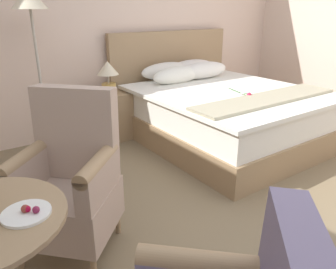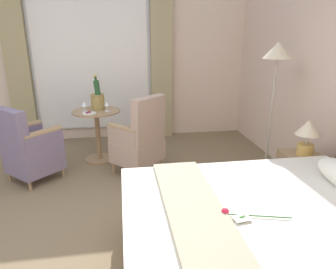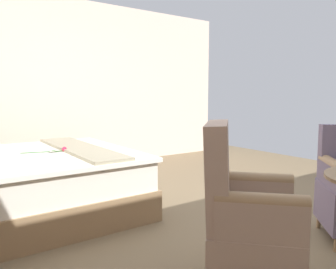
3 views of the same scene
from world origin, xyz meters
name	(u,v)px [view 1 (image 1 of 3)]	position (x,y,z in m)	size (l,w,h in m)	color
ground_plane	(276,228)	(0.00, 0.00, 0.00)	(7.17, 7.17, 0.00)	#7B684C
wall_headboard_side	(104,18)	(0.00, 2.69, 1.37)	(5.79, 0.12, 2.74)	beige
bed	(219,110)	(0.88, 1.55, 0.35)	(1.85, 2.17, 1.20)	#997A55
nightstand	(111,116)	(-0.18, 2.26, 0.28)	(0.45, 0.37, 0.56)	#997A55
bedside_lamp	(108,73)	(-0.18, 2.26, 0.79)	(0.24, 0.24, 0.37)	tan
floor_lamp_brass	(32,19)	(-0.93, 2.25, 1.38)	(0.34, 0.34, 1.66)	#B8AEA1
snack_plate	(27,213)	(-1.59, 0.01, 0.75)	(0.18, 0.18, 0.04)	white
armchair_by_window	(70,183)	(-1.23, 0.66, 0.46)	(0.75, 0.75, 1.03)	#997A55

